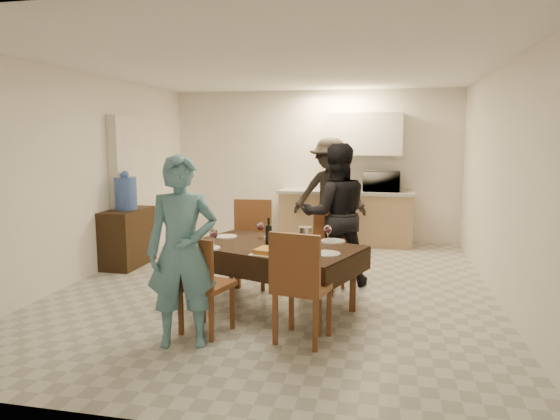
{
  "coord_description": "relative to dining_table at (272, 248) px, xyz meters",
  "views": [
    {
      "loc": [
        1.25,
        -5.71,
        1.8
      ],
      "look_at": [
        0.1,
        -0.3,
        0.99
      ],
      "focal_mm": 32.0,
      "sensor_mm": 36.0,
      "label": 1
    }
  ],
  "objects": [
    {
      "name": "wall_left",
      "position": [
        -2.61,
        0.76,
        0.65
      ],
      "size": [
        0.02,
        6.0,
        2.6
      ],
      "primitive_type": "cube",
      "color": "white",
      "rests_on": "floor"
    },
    {
      "name": "wine_glass_a",
      "position": [
        -0.55,
        -0.25,
        0.13
      ],
      "size": [
        0.09,
        0.09,
        0.2
      ],
      "primitive_type": null,
      "color": "white",
      "rests_on": "dining_table"
    },
    {
      "name": "console",
      "position": [
        -2.39,
        1.33,
        -0.25
      ],
      "size": [
        0.43,
        0.87,
        0.8
      ],
      "primitive_type": "cube",
      "color": "black",
      "rests_on": "floor"
    },
    {
      "name": "chair_near_left",
      "position": [
        -0.45,
        -0.84,
        -0.09
      ],
      "size": [
        0.52,
        0.52,
        0.5
      ],
      "rotation": [
        0.0,
        0.0,
        -0.27
      ],
      "color": "brown",
      "rests_on": "floor"
    },
    {
      "name": "chair_far_right",
      "position": [
        0.45,
        0.66,
        -0.07
      ],
      "size": [
        0.54,
        0.55,
        0.52
      ],
      "rotation": [
        0.0,
        0.0,
        2.86
      ],
      "color": "brown",
      "rests_on": "floor"
    },
    {
      "name": "water_pitcher",
      "position": [
        0.35,
        -0.05,
        0.14
      ],
      "size": [
        0.14,
        0.14,
        0.22
      ],
      "primitive_type": "cylinder",
      "color": "white",
      "rests_on": "dining_table"
    },
    {
      "name": "microwave",
      "position": [
        1.07,
        3.44,
        0.42
      ],
      "size": [
        0.6,
        0.41,
        0.33
      ],
      "primitive_type": "imported",
      "rotation": [
        0.0,
        0.0,
        3.14
      ],
      "color": "white",
      "rests_on": "kitchen_worktop"
    },
    {
      "name": "person_near",
      "position": [
        -0.55,
        -1.05,
        0.18
      ],
      "size": [
        0.7,
        0.56,
        1.66
      ],
      "primitive_type": "imported",
      "rotation": [
        0.0,
        0.0,
        0.3
      ],
      "color": "teal",
      "rests_on": "floor"
    },
    {
      "name": "plate_far_left",
      "position": [
        -0.6,
        0.3,
        0.04
      ],
      "size": [
        0.25,
        0.25,
        0.01
      ],
      "primitive_type": "cylinder",
      "color": "white",
      "rests_on": "dining_table"
    },
    {
      "name": "mushroom_dish",
      "position": [
        -0.05,
        0.28,
        0.05
      ],
      "size": [
        0.2,
        0.2,
        0.03
      ],
      "primitive_type": "cylinder",
      "color": "white",
      "rests_on": "dining_table"
    },
    {
      "name": "chair_far_left",
      "position": [
        -0.45,
        0.65,
        -0.02
      ],
      "size": [
        0.51,
        0.51,
        0.56
      ],
      "rotation": [
        0.0,
        0.0,
        3.22
      ],
      "color": "brown",
      "rests_on": "floor"
    },
    {
      "name": "wine_bottle",
      "position": [
        -0.05,
        0.05,
        0.17
      ],
      "size": [
        0.07,
        0.07,
        0.28
      ],
      "primitive_type": null,
      "color": "black",
      "rests_on": "dining_table"
    },
    {
      "name": "kitchen_worktop",
      "position": [
        0.49,
        3.44,
        0.23
      ],
      "size": [
        2.24,
        0.64,
        0.05
      ],
      "primitive_type": "cube",
      "color": "#ADAEA9",
      "rests_on": "kitchen_base_cabinet"
    },
    {
      "name": "wall_front",
      "position": [
        -0.11,
        -2.24,
        0.65
      ],
      "size": [
        5.0,
        0.02,
        2.6
      ],
      "primitive_type": "cube",
      "color": "white",
      "rests_on": "floor"
    },
    {
      "name": "wine_glass_c",
      "position": [
        -0.2,
        0.3,
        0.13
      ],
      "size": [
        0.09,
        0.09,
        0.19
      ],
      "primitive_type": null,
      "color": "white",
      "rests_on": "dining_table"
    },
    {
      "name": "person_far",
      "position": [
        0.55,
        1.05,
        0.21
      ],
      "size": [
        1.0,
        0.88,
        1.73
      ],
      "primitive_type": "imported",
      "rotation": [
        0.0,
        0.0,
        3.44
      ],
      "color": "black",
      "rests_on": "floor"
    },
    {
      "name": "floor",
      "position": [
        -0.11,
        0.76,
        -0.65
      ],
      "size": [
        5.0,
        6.0,
        0.02
      ],
      "primitive_type": "cube",
      "color": "#B7B7B2",
      "rests_on": "ground"
    },
    {
      "name": "savoury_tart",
      "position": [
        0.1,
        -0.38,
        0.06
      ],
      "size": [
        0.45,
        0.37,
        0.05
      ],
      "primitive_type": "cube",
      "rotation": [
        0.0,
        0.0,
        -0.22
      ],
      "color": "gold",
      "rests_on": "dining_table"
    },
    {
      "name": "upper_cabinet",
      "position": [
        0.79,
        3.58,
        1.2
      ],
      "size": [
        1.2,
        0.34,
        0.7
      ],
      "primitive_type": "cube",
      "color": "white",
      "rests_on": "wall_back"
    },
    {
      "name": "wall_back",
      "position": [
        -0.11,
        3.76,
        0.65
      ],
      "size": [
        5.0,
        0.02,
        2.6
      ],
      "primitive_type": "cube",
      "color": "white",
      "rests_on": "floor"
    },
    {
      "name": "dining_table",
      "position": [
        0.0,
        0.0,
        0.0
      ],
      "size": [
        2.0,
        1.57,
        0.69
      ],
      "rotation": [
        0.0,
        0.0,
        -0.36
      ],
      "color": "black",
      "rests_on": "floor"
    },
    {
      "name": "salad_bowl",
      "position": [
        0.3,
        0.18,
        0.07
      ],
      "size": [
        0.18,
        0.18,
        0.07
      ],
      "primitive_type": "cylinder",
      "color": "white",
      "rests_on": "dining_table"
    },
    {
      "name": "kitchen_base_cabinet",
      "position": [
        0.49,
        3.44,
        -0.22
      ],
      "size": [
        2.2,
        0.6,
        0.86
      ],
      "primitive_type": "cube",
      "color": "tan",
      "rests_on": "floor"
    },
    {
      "name": "plate_near_left",
      "position": [
        -0.6,
        -0.3,
        0.04
      ],
      "size": [
        0.25,
        0.25,
        0.01
      ],
      "primitive_type": "cylinder",
      "color": "white",
      "rests_on": "dining_table"
    },
    {
      "name": "wine_glass_b",
      "position": [
        0.55,
        0.25,
        0.13
      ],
      "size": [
        0.09,
        0.09,
        0.19
      ],
      "primitive_type": null,
      "color": "white",
      "rests_on": "dining_table"
    },
    {
      "name": "plate_near_right",
      "position": [
        0.6,
        -0.3,
        0.04
      ],
      "size": [
        0.27,
        0.27,
        0.02
      ],
      "primitive_type": "cylinder",
      "color": "white",
      "rests_on": "dining_table"
    },
    {
      "name": "stub_partition",
      "position": [
        -2.53,
        1.96,
        0.4
      ],
      "size": [
        0.15,
        1.4,
        2.1
      ],
      "primitive_type": "cube",
      "color": "beige",
      "rests_on": "floor"
    },
    {
      "name": "chair_near_right",
      "position": [
        0.45,
        -0.85,
        -0.04
      ],
      "size": [
        0.54,
        0.54,
        0.54
      ],
      "rotation": [
        0.0,
        0.0,
        -0.2
      ],
      "color": "brown",
      "rests_on": "floor"
    },
    {
      "name": "person_kitchen",
      "position": [
        0.26,
        2.99,
        0.24
      ],
      "size": [
        1.16,
        0.66,
        1.79
      ],
      "primitive_type": "imported",
      "color": "black",
      "rests_on": "floor"
    },
    {
      "name": "water_jug",
      "position": [
        -2.39,
        1.33,
        0.37
      ],
      "size": [
        0.3,
        0.3,
        0.45
      ],
      "primitive_type": "cylinder",
      "color": "#4268CA",
      "rests_on": "console"
    },
    {
      "name": "ceiling",
      "position": [
        -0.11,
        0.76,
        1.95
      ],
      "size": [
        5.0,
        6.0,
        0.02
      ],
      "primitive_type": "cube",
      "color": "white",
      "rests_on": "wall_back"
    },
    {
      "name": "wall_right",
      "position": [
        2.39,
        0.76,
        0.65
      ],
      "size": [
        0.02,
        6.0,
        2.6
      ],
      "primitive_type": "cube",
      "color": "white",
      "rests_on": "floor"
    },
    {
      "name": "plate_far_right",
      "position": [
        0.6,
        0.3,
        0.04
      ],
      "size": [
        0.26,
        0.26,
        0.02
      ],
      "primitive_type": "cylinder",
      "color": "white",
      "rests_on": "dining_table"
    }
  ]
}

